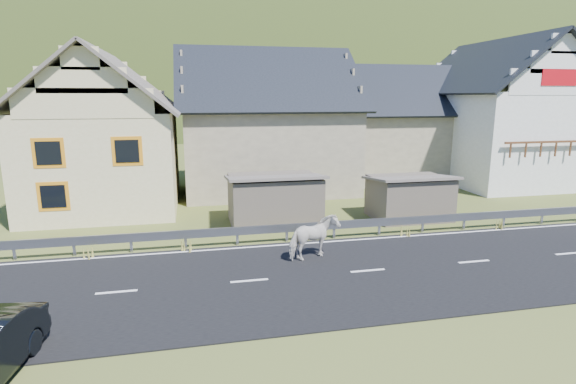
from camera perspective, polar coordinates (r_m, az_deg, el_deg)
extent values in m
plane|color=#3E491C|center=(15.55, 10.08, -9.95)|extent=(160.00, 160.00, 0.00)
cube|color=black|center=(15.54, 10.08, -9.88)|extent=(60.00, 7.00, 0.04)
cube|color=silver|center=(15.54, 10.09, -9.79)|extent=(60.00, 6.60, 0.01)
cube|color=#93969B|center=(18.63, 5.89, -4.20)|extent=(28.00, 0.08, 0.34)
cube|color=#93969B|center=(18.96, -31.44, -6.40)|extent=(0.10, 0.06, 0.70)
cube|color=#93969B|center=(18.38, -25.53, -6.33)|extent=(0.10, 0.06, 0.70)
cube|color=#93969B|center=(18.01, -19.30, -6.18)|extent=(0.10, 0.06, 0.70)
cube|color=#93969B|center=(17.85, -12.89, -5.95)|extent=(0.10, 0.06, 0.70)
cube|color=#93969B|center=(17.92, -6.46, -5.64)|extent=(0.10, 0.06, 0.70)
cube|color=#93969B|center=(18.21, -0.17, -5.27)|extent=(0.10, 0.06, 0.70)
cube|color=#93969B|center=(18.71, 5.86, -4.86)|extent=(0.10, 0.06, 0.70)
cube|color=#93969B|center=(19.40, 11.50, -4.42)|extent=(0.10, 0.06, 0.70)
cube|color=#93969B|center=(20.27, 16.71, -3.98)|extent=(0.10, 0.06, 0.70)
cube|color=#93969B|center=(21.29, 21.44, -3.55)|extent=(0.10, 0.06, 0.70)
cube|color=#93969B|center=(22.44, 25.72, -3.14)|extent=(0.10, 0.06, 0.70)
cube|color=#93969B|center=(23.71, 29.55, -2.76)|extent=(0.10, 0.06, 0.70)
cube|color=#685C4E|center=(20.67, -1.78, -1.01)|extent=(4.30, 3.30, 2.40)
cube|color=#685C4E|center=(22.31, 15.12, -0.71)|extent=(3.80, 2.90, 2.20)
cube|color=beige|center=(25.89, -21.87, 3.94)|extent=(7.00, 9.00, 5.00)
cube|color=orange|center=(21.78, -28.13, 4.39)|extent=(1.30, 0.12, 1.30)
cube|color=orange|center=(21.12, -19.74, 4.91)|extent=(1.30, 0.12, 1.30)
cube|color=orange|center=(22.07, -27.64, -0.50)|extent=(1.30, 0.12, 1.30)
cube|color=tan|center=(27.56, -26.22, 12.51)|extent=(0.70, 0.70, 2.40)
cube|color=tan|center=(28.86, -2.90, 5.56)|extent=(10.00, 9.00, 5.00)
cube|color=tan|center=(33.82, 13.59, 5.86)|extent=(9.00, 8.00, 4.60)
cube|color=white|center=(34.32, 24.97, 6.33)|extent=(8.00, 10.00, 6.00)
cube|color=red|center=(30.36, 31.41, 12.30)|extent=(2.60, 0.06, 0.90)
cube|color=brown|center=(30.29, 30.95, 5.50)|extent=(6.80, 0.12, 0.12)
ellipsoid|color=#203A12|center=(195.30, -8.95, 4.39)|extent=(440.00, 280.00, 260.00)
imported|color=silver|center=(16.17, 3.28, -5.79)|extent=(1.52, 2.05, 1.58)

